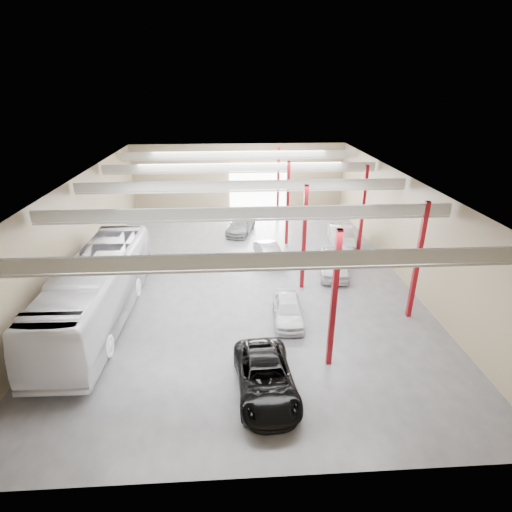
{
  "coord_description": "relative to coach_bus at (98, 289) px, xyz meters",
  "views": [
    {
      "loc": [
        -0.73,
        -25.67,
        12.69
      ],
      "look_at": [
        0.74,
        -1.63,
        2.2
      ],
      "focal_mm": 28.0,
      "sensor_mm": 36.0,
      "label": 1
    }
  ],
  "objects": [
    {
      "name": "depot_shell",
      "position": [
        8.63,
        5.65,
        3.07
      ],
      "size": [
        22.12,
        32.12,
        7.06
      ],
      "color": "#4D4D52",
      "rests_on": "ground"
    },
    {
      "name": "coach_bus",
      "position": [
        0.0,
        0.0,
        0.0
      ],
      "size": [
        3.43,
        13.74,
        3.81
      ],
      "primitive_type": "imported",
      "rotation": [
        0.0,
        0.0,
        -0.02
      ],
      "color": "white",
      "rests_on": "ground"
    },
    {
      "name": "black_sedan",
      "position": [
        9.04,
        -6.62,
        -1.15
      ],
      "size": [
        2.86,
        5.58,
        1.51
      ],
      "primitive_type": "imported",
      "rotation": [
        0.0,
        0.0,
        0.07
      ],
      "color": "black",
      "rests_on": "ground"
    },
    {
      "name": "car_row_a",
      "position": [
        10.82,
        -0.84,
        -1.2
      ],
      "size": [
        1.89,
        4.24,
        1.42
      ],
      "primitive_type": "imported",
      "rotation": [
        0.0,
        0.0,
        -0.05
      ],
      "color": "white",
      "rests_on": "ground"
    },
    {
      "name": "car_row_b",
      "position": [
        10.52,
        7.66,
        -1.24
      ],
      "size": [
        2.38,
        4.28,
        1.34
      ],
      "primitive_type": "imported",
      "rotation": [
        0.0,
        0.0,
        0.25
      ],
      "color": "#ACACB1",
      "rests_on": "ground"
    },
    {
      "name": "car_row_c",
      "position": [
        8.49,
        14.16,
        -1.21
      ],
      "size": [
        3.21,
        5.12,
        1.38
      ],
      "primitive_type": "imported",
      "rotation": [
        0.0,
        0.0,
        -0.29
      ],
      "color": "slate",
      "rests_on": "ground"
    },
    {
      "name": "car_right_near",
      "position": [
        16.8,
        10.36,
        -1.06
      ],
      "size": [
        2.43,
        5.34,
        1.7
      ],
      "primitive_type": "imported",
      "rotation": [
        0.0,
        0.0,
        -0.13
      ],
      "color": "#BBBBC0",
      "rests_on": "ground"
    },
    {
      "name": "car_right_far",
      "position": [
        14.96,
        5.16,
        -1.07
      ],
      "size": [
        2.84,
        5.18,
        1.67
      ],
      "primitive_type": "imported",
      "rotation": [
        0.0,
        0.0,
        -0.18
      ],
      "color": "silver",
      "rests_on": "ground"
    }
  ]
}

